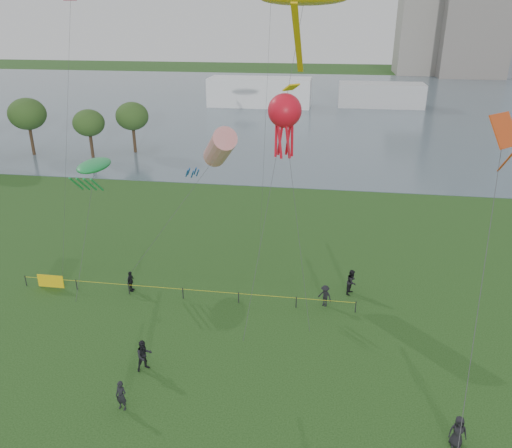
# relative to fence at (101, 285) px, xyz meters

# --- Properties ---
(lake) EXTENTS (400.00, 120.00, 0.08)m
(lake) POSITION_rel_fence_xyz_m (12.03, 85.42, -0.53)
(lake) COLOR slate
(lake) RESTS_ON ground_plane
(building_mid) EXTENTS (20.00, 20.00, 38.00)m
(building_mid) POSITION_rel_fence_xyz_m (58.03, 147.42, 18.45)
(building_mid) COLOR slate
(building_mid) RESTS_ON ground_plane
(building_low) EXTENTS (16.00, 18.00, 28.00)m
(building_low) POSITION_rel_fence_xyz_m (44.03, 153.42, 13.45)
(building_low) COLOR gray
(building_low) RESTS_ON ground_plane
(pavilion_left) EXTENTS (22.00, 8.00, 6.00)m
(pavilion_left) POSITION_rel_fence_xyz_m (0.03, 80.42, 2.45)
(pavilion_left) COLOR white
(pavilion_left) RESTS_ON ground_plane
(pavilion_right) EXTENTS (18.00, 7.00, 5.00)m
(pavilion_right) POSITION_rel_fence_xyz_m (26.03, 83.42, 1.95)
(pavilion_right) COLOR silver
(pavilion_right) RESTS_ON ground_plane
(trees) EXTENTS (29.29, 14.21, 8.08)m
(trees) POSITION_rel_fence_xyz_m (-26.13, 32.66, 5.04)
(trees) COLOR #372719
(trees) RESTS_ON ground_plane
(fence) EXTENTS (24.07, 0.07, 1.05)m
(fence) POSITION_rel_fence_xyz_m (0.00, 0.00, 0.00)
(fence) COLOR black
(fence) RESTS_ON ground_plane
(spectator_a) EXTENTS (1.16, 1.14, 1.89)m
(spectator_a) POSITION_rel_fence_xyz_m (6.15, -7.71, 0.39)
(spectator_a) COLOR black
(spectator_a) RESTS_ON ground_plane
(spectator_b) EXTENTS (1.17, 1.02, 1.57)m
(spectator_b) POSITION_rel_fence_xyz_m (16.04, 0.53, 0.23)
(spectator_b) COLOR black
(spectator_b) RESTS_ON ground_plane
(spectator_c) EXTENTS (0.42, 0.93, 1.56)m
(spectator_c) POSITION_rel_fence_xyz_m (2.10, 0.47, 0.22)
(spectator_c) COLOR black
(spectator_c) RESTS_ON ground_plane
(spectator_d) EXTENTS (0.82, 0.54, 1.65)m
(spectator_d) POSITION_rel_fence_xyz_m (22.38, -10.75, 0.27)
(spectator_d) COLOR black
(spectator_d) RESTS_ON ground_plane
(spectator_f) EXTENTS (0.67, 0.51, 1.66)m
(spectator_f) POSITION_rel_fence_xyz_m (6.09, -10.83, 0.27)
(spectator_f) COLOR black
(spectator_f) RESTS_ON ground_plane
(spectator_g) EXTENTS (1.00, 1.11, 1.87)m
(spectator_g) POSITION_rel_fence_xyz_m (17.89, 2.50, 0.38)
(spectator_g) COLOR black
(spectator_g) RESTS_ON ground_plane
(kite_windsock) EXTENTS (8.63, 6.00, 11.54)m
(kite_windsock) POSITION_rel_fence_xyz_m (7.86, 5.24, 9.09)
(kite_windsock) COLOR #3F3F42
(kite_creature) EXTENTS (2.18, 8.94, 8.23)m
(kite_creature) POSITION_rel_fence_xyz_m (-2.11, 5.39, 7.25)
(kite_creature) COLOR #3F3F42
(kite_octopus) EXTENTS (3.35, 5.11, 14.18)m
(kite_octopus) POSITION_rel_fence_xyz_m (12.91, 1.35, 12.49)
(kite_octopus) COLOR #3F3F42
(kite_delta) EXTENTS (3.56, 11.60, 14.94)m
(kite_delta) POSITION_rel_fence_xyz_m (22.52, -8.89, 13.05)
(kite_delta) COLOR #3F3F42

